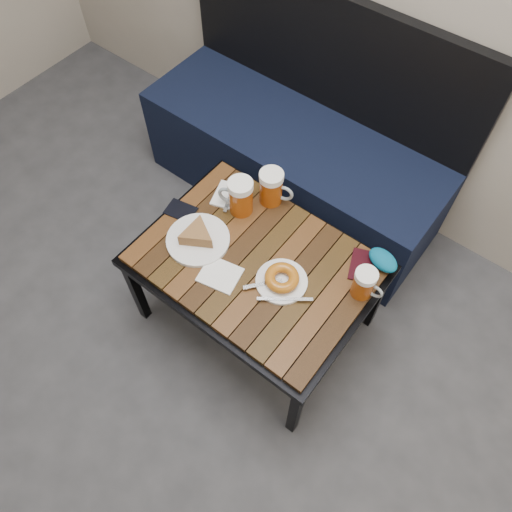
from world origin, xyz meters
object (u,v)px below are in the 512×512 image
Objects in this scene: cafe_table at (256,267)px; knit_pouch at (383,260)px; passport_navy at (181,211)px; beer_mug_right at (364,283)px; passport_burgundy at (364,266)px; plate_pie at (198,237)px; bench at (296,156)px; plate_bagel at (282,280)px; beer_mug_centre at (272,187)px; beer_mug_left at (240,196)px.

knit_pouch is at bearing 35.84° from cafe_table.
passport_navy is 0.96× the size of knit_pouch.
beer_mug_right reaches higher than passport_burgundy.
passport_burgundy is (0.53, 0.28, -0.02)m from plate_pie.
bench is at bearing 136.50° from beer_mug_right.
cafe_table is 3.78× the size of plate_bagel.
plate_pie is 1.73× the size of passport_burgundy.
plate_pie reaches higher than cafe_table.
beer_mug_centre is 0.48m from knit_pouch.
plate_bagel is at bearing 7.52° from plate_pie.
beer_mug_centre reaches higher than passport_navy.
knit_pouch is at bearing 173.70° from beer_mug_left.
beer_mug_centre is 1.33× the size of passport_navy.
beer_mug_left reaches higher than beer_mug_right.
beer_mug_centre reaches higher than knit_pouch.
beer_mug_left is at bearing 118.76° from passport_navy.
beer_mug_centre is at bearing -179.08° from knit_pouch.
beer_mug_left is 0.22m from plate_pie.
plate_pie is 1.04× the size of plate_bagel.
beer_mug_left is at bearing -79.70° from bench.
knit_pouch is at bearing 87.75° from beer_mug_right.
plate_bagel is 0.49m from passport_navy.
beer_mug_left is 0.55m from beer_mug_right.
beer_mug_right is at bearing 87.88° from passport_navy.
beer_mug_right is 1.06× the size of knit_pouch.
beer_mug_right is at bearing -40.23° from bench.
beer_mug_left reaches higher than beer_mug_centre.
beer_mug_right is 0.92× the size of passport_burgundy.
beer_mug_centre reaches higher than plate_bagel.
beer_mug_left is at bearing 165.24° from passport_burgundy.
beer_mug_right is 0.53× the size of plate_pie.
beer_mug_centre is at bearing 152.45° from passport_burgundy.
plate_pie is at bearing -163.78° from cafe_table.
beer_mug_left is at bearing 173.86° from beer_mug_right.
bench is 6.04× the size of plate_pie.
bench reaches higher than cafe_table.
bench reaches higher than beer_mug_centre.
plate_pie is 0.60m from passport_burgundy.
beer_mug_left is 0.68× the size of plate_bagel.
bench is 0.88m from beer_mug_right.
bench is 9.52× the size of beer_mug_centre.
cafe_table is at bearing 78.70° from passport_navy.
beer_mug_left is at bearing -138.99° from beer_mug_centre.
plate_pie is (0.06, -0.73, 0.23)m from bench.
cafe_table is at bearing 16.22° from plate_pie.
passport_navy is at bearing 177.98° from plate_bagel.
cafe_table is 7.58× the size of passport_navy.
knit_pouch is at bearing 24.94° from passport_burgundy.
beer_mug_centre is 1.20× the size of beer_mug_right.
plate_pie is at bearing -165.93° from beer_mug_right.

